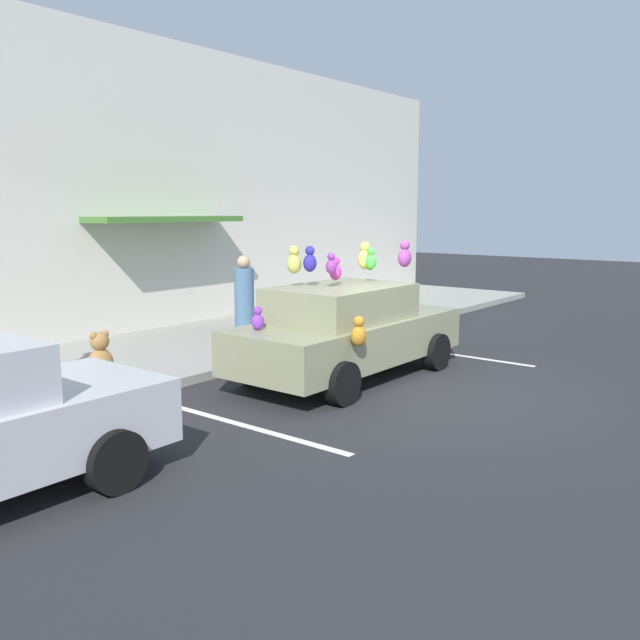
# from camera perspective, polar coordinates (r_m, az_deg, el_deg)

# --- Properties ---
(ground_plane) EXTENTS (60.00, 60.00, 0.00)m
(ground_plane) POSITION_cam_1_polar(r_m,az_deg,el_deg) (10.26, 7.88, -6.23)
(ground_plane) COLOR #262628
(sidewalk) EXTENTS (24.00, 4.00, 0.15)m
(sidewalk) POSITION_cam_1_polar(r_m,az_deg,el_deg) (13.41, -10.83, -2.28)
(sidewalk) COLOR gray
(sidewalk) RESTS_ON ground
(storefront_building) EXTENTS (24.00, 1.25, 6.40)m
(storefront_building) POSITION_cam_1_polar(r_m,az_deg,el_deg) (14.85, -16.70, 10.72)
(storefront_building) COLOR beige
(storefront_building) RESTS_ON ground
(parking_stripe_front) EXTENTS (0.12, 3.60, 0.01)m
(parking_stripe_front) POSITION_cam_1_polar(r_m,az_deg,el_deg) (13.18, 10.54, -2.79)
(parking_stripe_front) COLOR silver
(parking_stripe_front) RESTS_ON ground
(parking_stripe_rear) EXTENTS (0.12, 3.60, 0.01)m
(parking_stripe_rear) POSITION_cam_1_polar(r_m,az_deg,el_deg) (8.81, -6.91, -8.80)
(parking_stripe_rear) COLOR silver
(parking_stripe_rear) RESTS_ON ground
(plush_covered_car) EXTENTS (4.41, 2.09, 2.24)m
(plush_covered_car) POSITION_cam_1_polar(r_m,az_deg,el_deg) (10.93, 2.31, -0.79)
(plush_covered_car) COLOR gray
(plush_covered_car) RESTS_ON ground
(teddy_bear_on_sidewalk) EXTENTS (0.41, 0.34, 0.78)m
(teddy_bear_on_sidewalk) POSITION_cam_1_polar(r_m,az_deg,el_deg) (10.76, -18.23, -3.08)
(teddy_bear_on_sidewalk) COLOR #9E723D
(teddy_bear_on_sidewalk) RESTS_ON sidewalk
(pedestrian_near_shopfront) EXTENTS (0.39, 0.39, 1.72)m
(pedestrian_near_shopfront) POSITION_cam_1_polar(r_m,az_deg,el_deg) (13.25, -6.47, 1.50)
(pedestrian_near_shopfront) COLOR #496C8E
(pedestrian_near_shopfront) RESTS_ON sidewalk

